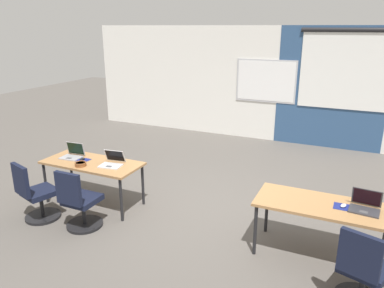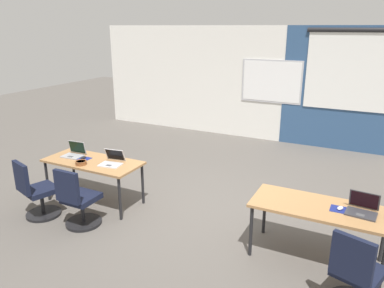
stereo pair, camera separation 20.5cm
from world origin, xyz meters
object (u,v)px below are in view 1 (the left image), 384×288
object	(u,v)px
desk_near_right	(322,208)
laptop_near_right_end	(365,206)
chair_near_right_end	(362,274)
laptop_near_left_inner	(112,162)
mouse_near_right_end	(343,206)
desk_near_left	(92,165)
snack_bowl	(81,164)
laptop_near_left_end	(73,154)
chair_near_left_end	(36,196)
mouse_near_left_end	(82,159)
chair_near_left_inner	(79,204)

from	to	relation	value
desk_near_right	laptop_near_right_end	world-z (taller)	laptop_near_right_end
chair_near_right_end	laptop_near_left_inner	bearing A→B (deg)	5.86
chair_near_right_end	mouse_near_right_end	bearing A→B (deg)	-53.50
desk_near_left	snack_bowl	distance (m)	0.24
snack_bowl	laptop_near_left_inner	bearing A→B (deg)	29.30
laptop_near_left_end	chair_near_left_end	bearing A→B (deg)	-94.64
desk_near_left	laptop_near_left_inner	size ratio (longest dim) A/B	4.30
chair_near_left_end	chair_near_right_end	size ratio (longest dim) A/B	1.00
mouse_near_right_end	snack_bowl	bearing A→B (deg)	-176.44
desk_near_right	mouse_near_left_end	xyz separation A→B (m)	(-3.69, 0.00, 0.08)
mouse_near_left_end	laptop_near_left_inner	size ratio (longest dim) A/B	0.29
laptop_near_left_end	chair_near_left_end	size ratio (longest dim) A/B	0.38
chair_near_left_end	laptop_near_left_inner	xyz separation A→B (m)	(0.81, 0.81, 0.39)
desk_near_left	laptop_near_left_inner	xyz separation A→B (m)	(0.38, 0.02, 0.11)
laptop_near_right_end	snack_bowl	bearing A→B (deg)	-170.66
laptop_near_left_end	laptop_near_left_inner	distance (m)	0.81
desk_near_left	mouse_near_right_end	distance (m)	3.73
chair_near_left_end	laptop_near_left_inner	bearing A→B (deg)	-117.90
desk_near_right	chair_near_right_end	distance (m)	0.93
laptop_near_right_end	snack_bowl	world-z (taller)	laptop_near_right_end
desk_near_right	laptop_near_left_end	size ratio (longest dim) A/B	4.57
desk_near_left	chair_near_right_end	distance (m)	4.06
laptop_near_left_end	mouse_near_right_end	distance (m)	4.16
mouse_near_left_end	chair_near_right_end	xyz separation A→B (m)	(4.18, -0.74, -0.36)
mouse_near_left_end	chair_near_right_end	bearing A→B (deg)	-10.10
mouse_near_left_end	chair_near_left_end	size ratio (longest dim) A/B	0.12
laptop_near_left_inner	snack_bowl	distance (m)	0.48
desk_near_left	snack_bowl	world-z (taller)	snack_bowl
desk_near_right	chair_near_right_end	xyz separation A→B (m)	(0.49, -0.74, -0.28)
chair_near_left_end	mouse_near_left_end	bearing A→B (deg)	-89.56
chair_near_left_end	snack_bowl	bearing A→B (deg)	-107.20
desk_near_right	mouse_near_left_end	size ratio (longest dim) A/B	14.79
chair_near_left_end	chair_near_left_inner	size ratio (longest dim) A/B	1.00
mouse_near_left_end	chair_near_left_inner	bearing A→B (deg)	-54.25
laptop_near_left_end	chair_near_right_end	bearing A→B (deg)	-14.51
mouse_near_left_end	laptop_near_left_end	bearing A→B (deg)	169.72
desk_near_right	mouse_near_right_end	distance (m)	0.24
laptop_near_left_end	laptop_near_left_inner	size ratio (longest dim) A/B	0.94
laptop_near_right_end	laptop_near_left_inner	bearing A→B (deg)	-173.98
laptop_near_right_end	mouse_near_right_end	bearing A→B (deg)	-167.04
mouse_near_left_end	mouse_near_right_end	size ratio (longest dim) A/B	0.95
desk_near_left	chair_near_right_end	xyz separation A→B (m)	(3.99, -0.74, -0.28)
laptop_near_right_end	mouse_near_right_end	xyz separation A→B (m)	(-0.23, -0.03, -0.03)
desk_near_left	chair_near_left_inner	world-z (taller)	chair_near_left_inner
desk_near_right	chair_near_left_inner	bearing A→B (deg)	-167.19
chair_near_left_inner	laptop_near_right_end	size ratio (longest dim) A/B	2.59
desk_near_right	chair_near_left_end	world-z (taller)	chair_near_left_end
desk_near_left	laptop_near_right_end	distance (m)	3.96
desk_near_right	snack_bowl	distance (m)	3.55
laptop_near_left_inner	chair_near_left_inner	bearing A→B (deg)	-102.21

